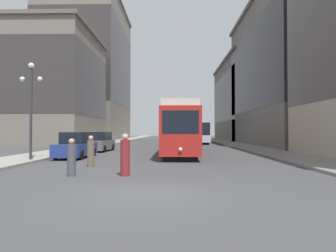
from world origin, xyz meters
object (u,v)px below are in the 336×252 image
Objects in this scene: transit_bus at (197,131)px; pedestrian_on_sidewalk at (91,152)px; pedestrian_crossing_near at (125,156)px; lamp_post_left_near at (31,96)px; parked_car_left_mid at (100,142)px; streetcar at (179,129)px; parked_car_left_near at (76,146)px; pedestrian_crossing_far at (72,159)px.

transit_bus is 7.01× the size of pedestrian_on_sidewalk.
lamp_post_left_near reaches higher than pedestrian_crossing_near.
parked_car_left_mid is 9.69m from lamp_post_left_near.
pedestrian_crossing_near is at bearing -101.21° from transit_bus.
parked_car_left_mid is 2.72× the size of pedestrian_on_sidewalk.
streetcar is at bearing -14.34° from parked_car_left_mid.
streetcar is 3.14× the size of parked_car_left_mid.
parked_car_left_near is at bearing -151.08° from streetcar.
pedestrian_crossing_near is at bearing -68.02° from parked_car_left_mid.
streetcar is at bearing -162.51° from pedestrian_crossing_far.
streetcar is 1.22× the size of transit_bus.
pedestrian_on_sidewalk is 5.93m from lamp_post_left_near.
pedestrian_crossing_near is at bearing -101.67° from streetcar.
lamp_post_left_near is at bearing -170.44° from pedestrian_on_sidewalk.
pedestrian_crossing_near is 3.76m from pedestrian_on_sidewalk.
parked_car_left_near is 8.33m from pedestrian_crossing_far.
parked_car_left_mid is 11.44m from pedestrian_on_sidewalk.
lamp_post_left_near is (-1.90, -8.94, 3.20)m from parked_car_left_mid.
parked_car_left_near is 0.97× the size of parked_car_left_mid.
pedestrian_on_sidewalk is 0.28× the size of lamp_post_left_near.
parked_car_left_mid is at bearing -122.55° from transit_bus.
lamp_post_left_near is (-4.41, 2.22, 3.28)m from pedestrian_on_sidewalk.
parked_car_left_near is at bearing -87.04° from parked_car_left_mid.
streetcar is 10.20m from pedestrian_on_sidewalk.
parked_car_left_mid reaches higher than pedestrian_crossing_near.
pedestrian_on_sidewalk is at bearing -118.42° from streetcar.
parked_car_left_mid is at bearing 90.79° from parked_car_left_near.
pedestrian_on_sidewalk reaches higher than pedestrian_crossing_far.
parked_car_left_mid is 2.52× the size of pedestrian_crossing_near.
parked_car_left_near reaches higher than pedestrian_crossing_near.
lamp_post_left_near reaches higher than streetcar.
transit_bus reaches higher than pedestrian_on_sidewalk.
parked_car_left_mid is at bearing 138.96° from pedestrian_on_sidewalk.
transit_bus reaches higher than parked_car_left_near.
lamp_post_left_near is (-12.60, -26.13, 2.10)m from transit_bus.
transit_bus is 6.50× the size of pedestrian_crossing_near.
transit_bus is at bearing 80.86° from streetcar.
transit_bus is 20.27m from parked_car_left_mid.
streetcar reaches higher than parked_car_left_mid.
pedestrian_crossing_near reaches higher than pedestrian_crossing_far.
parked_car_left_near is 2.44× the size of pedestrian_crossing_near.
parked_car_left_mid is (-10.70, -17.19, -1.10)m from transit_bus.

